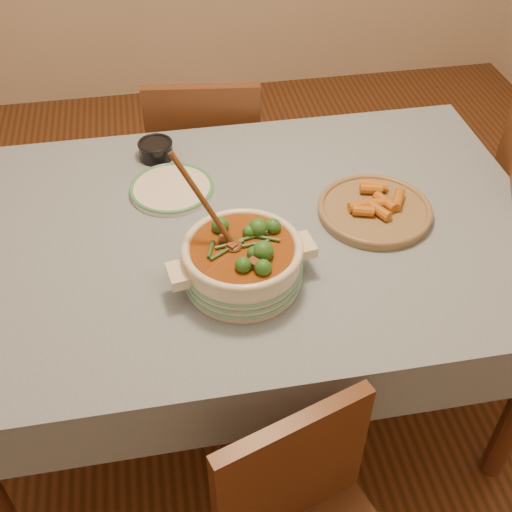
# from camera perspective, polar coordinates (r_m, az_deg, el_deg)

# --- Properties ---
(floor) EXTENTS (4.50, 4.50, 0.00)m
(floor) POSITION_cam_1_polar(r_m,az_deg,el_deg) (2.33, -1.04, -11.92)
(floor) COLOR #462914
(floor) RESTS_ON ground
(dining_table) EXTENTS (1.68, 1.08, 0.76)m
(dining_table) POSITION_cam_1_polar(r_m,az_deg,el_deg) (1.83, -1.29, 0.29)
(dining_table) COLOR brown
(dining_table) RESTS_ON floor
(stew_casserole) EXTENTS (0.38, 0.33, 0.35)m
(stew_casserole) POSITION_cam_1_polar(r_m,az_deg,el_deg) (1.56, -1.23, -0.31)
(stew_casserole) COLOR beige
(stew_casserole) RESTS_ON dining_table
(white_plate) EXTENTS (0.32, 0.32, 0.02)m
(white_plate) POSITION_cam_1_polar(r_m,az_deg,el_deg) (1.91, -7.49, 5.97)
(white_plate) COLOR white
(white_plate) RESTS_ON dining_table
(condiment_bowl) EXTENTS (0.14, 0.14, 0.06)m
(condiment_bowl) POSITION_cam_1_polar(r_m,az_deg,el_deg) (2.05, -8.91, 9.39)
(condiment_bowl) COLOR black
(condiment_bowl) RESTS_ON dining_table
(fried_plate) EXTENTS (0.36, 0.36, 0.05)m
(fried_plate) POSITION_cam_1_polar(r_m,az_deg,el_deg) (1.83, 10.52, 4.17)
(fried_plate) COLOR olive
(fried_plate) RESTS_ON dining_table
(chair_far) EXTENTS (0.45, 0.45, 0.86)m
(chair_far) POSITION_cam_1_polar(r_m,az_deg,el_deg) (2.50, -4.44, 8.32)
(chair_far) COLOR brown
(chair_far) RESTS_ON floor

